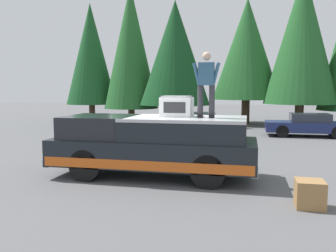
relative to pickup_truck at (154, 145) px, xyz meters
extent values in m
plane|color=#565659|center=(0.42, 0.33, -0.87)|extent=(90.00, 90.00, 0.00)
cube|color=black|center=(0.00, 0.01, -0.17)|extent=(2.00, 5.50, 0.70)
cube|color=#CC5619|center=(0.00, 0.01, -0.37)|extent=(2.01, 5.39, 0.24)
cube|color=black|center=(0.00, 1.52, 0.48)|extent=(1.84, 1.87, 0.60)
cube|color=black|center=(0.00, -0.87, 0.44)|extent=(1.92, 3.19, 0.52)
cube|color=#B7BABF|center=(0.00, -0.87, 0.74)|extent=(1.94, 3.19, 0.08)
cube|color=#232326|center=(0.00, 2.70, -0.44)|extent=(1.96, 0.16, 0.20)
cube|color=#B2B5BA|center=(0.00, -2.68, -0.44)|extent=(1.96, 0.16, 0.20)
cylinder|color=black|center=(-0.85, 1.60, -0.45)|extent=(0.30, 0.84, 0.84)
cylinder|color=black|center=(0.85, 1.60, -0.45)|extent=(0.30, 0.84, 0.84)
cylinder|color=black|center=(-0.85, -1.59, -0.45)|extent=(0.30, 0.84, 0.84)
cylinder|color=black|center=(0.85, -1.59, -0.45)|extent=(0.30, 0.84, 0.84)
cube|color=white|center=(0.19, -0.61, 1.04)|extent=(0.64, 0.84, 0.52)
cube|color=#2D2D30|center=(-0.14, -0.61, 1.04)|extent=(0.01, 0.59, 0.29)
cube|color=#99999E|center=(0.19, -0.61, 1.32)|extent=(0.58, 0.76, 0.04)
cylinder|color=#333338|center=(-0.05, -1.58, 1.20)|extent=(0.15, 0.15, 0.84)
cube|color=black|center=(-0.09, -1.58, 0.82)|extent=(0.26, 0.11, 0.08)
cylinder|color=#333338|center=(-0.05, -1.28, 1.20)|extent=(0.15, 0.15, 0.84)
cube|color=black|center=(-0.09, -1.28, 0.82)|extent=(0.26, 0.11, 0.08)
cube|color=#335B7A|center=(-0.05, -1.43, 1.91)|extent=(0.24, 0.40, 0.58)
sphere|color=beige|center=(-0.05, -1.43, 2.36)|extent=(0.22, 0.22, 0.22)
cylinder|color=#335B7A|center=(-0.08, -1.67, 1.91)|extent=(0.09, 0.23, 0.58)
cylinder|color=#335B7A|center=(-0.08, -1.18, 1.91)|extent=(0.09, 0.23, 0.58)
cube|color=navy|center=(9.71, -5.44, -0.38)|extent=(1.64, 4.10, 0.50)
cube|color=#282D38|center=(9.71, -5.54, 0.08)|extent=(1.31, 1.89, 0.42)
cylinder|color=black|center=(8.99, -4.17, -0.56)|extent=(0.20, 0.62, 0.62)
cylinder|color=black|center=(10.43, -4.17, -0.56)|extent=(0.20, 0.62, 0.62)
cylinder|color=black|center=(10.43, -6.71, -0.56)|extent=(0.20, 0.62, 0.62)
cube|color=maroon|center=(9.18, 0.22, -0.38)|extent=(1.64, 4.10, 0.50)
cube|color=#282D38|center=(9.18, 0.12, 0.08)|extent=(1.31, 1.89, 0.42)
cylinder|color=black|center=(8.46, 1.49, -0.56)|extent=(0.20, 0.62, 0.62)
cylinder|color=black|center=(9.90, 1.49, -0.56)|extent=(0.20, 0.62, 0.62)
cylinder|color=black|center=(8.46, -1.05, -0.56)|extent=(0.20, 0.62, 0.62)
cylinder|color=black|center=(9.90, -1.05, -0.56)|extent=(0.20, 0.62, 0.62)
cube|color=olive|center=(-1.81, -3.76, -0.59)|extent=(0.56, 0.56, 0.56)
cylinder|color=#4C3826|center=(14.13, -5.61, -0.14)|extent=(0.53, 0.53, 1.47)
cone|color=#235B28|center=(14.13, -5.61, 4.64)|extent=(4.42, 4.42, 8.08)
cylinder|color=#4C3826|center=(15.70, -2.33, -0.03)|extent=(0.55, 0.55, 1.68)
cone|color=#235B28|center=(15.70, -2.33, 4.18)|extent=(4.56, 4.56, 6.74)
cylinder|color=#4C3826|center=(13.74, 2.21, -0.20)|extent=(0.55, 0.55, 1.34)
cone|color=#14421E|center=(13.74, 2.21, 3.83)|extent=(4.58, 4.58, 6.72)
cylinder|color=#4C3826|center=(14.88, 5.59, -0.36)|extent=(0.45, 0.45, 1.02)
cone|color=#235B28|center=(14.88, 5.59, 4.43)|extent=(3.78, 3.78, 8.56)
cylinder|color=#4C3826|center=(15.48, 8.88, -0.24)|extent=(0.44, 0.44, 1.26)
cone|color=#194C23|center=(15.48, 8.88, 4.06)|extent=(3.67, 3.67, 7.35)
camera|label=1|loc=(-9.33, -2.49, 1.53)|focal=38.27mm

